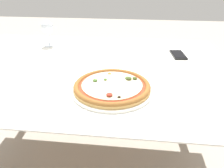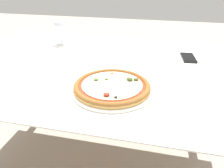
{
  "view_description": "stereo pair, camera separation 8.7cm",
  "coord_description": "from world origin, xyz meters",
  "px_view_note": "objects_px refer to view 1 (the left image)",
  "views": [
    {
      "loc": [
        0.25,
        -1.01,
        1.16
      ],
      "look_at": [
        0.17,
        -0.24,
        0.76
      ],
      "focal_mm": 35.0,
      "sensor_mm": 36.0,
      "label": 1
    },
    {
      "loc": [
        0.34,
        -1.0,
        1.16
      ],
      "look_at": [
        0.17,
        -0.24,
        0.76
      ],
      "focal_mm": 35.0,
      "sensor_mm": 36.0,
      "label": 2
    }
  ],
  "objects_px": {
    "wine_glass_far_left": "(47,28)",
    "cell_phone": "(178,55)",
    "pizza_plate": "(112,87)",
    "dining_table": "(86,79)"
  },
  "relations": [
    {
      "from": "dining_table",
      "to": "pizza_plate",
      "type": "relative_size",
      "value": 4.51
    },
    {
      "from": "wine_glass_far_left",
      "to": "cell_phone",
      "type": "relative_size",
      "value": 1.07
    },
    {
      "from": "cell_phone",
      "to": "wine_glass_far_left",
      "type": "bearing_deg",
      "value": 172.94
    },
    {
      "from": "wine_glass_far_left",
      "to": "cell_phone",
      "type": "xyz_separation_m",
      "value": [
        0.8,
        -0.1,
        -0.11
      ]
    },
    {
      "from": "pizza_plate",
      "to": "wine_glass_far_left",
      "type": "distance_m",
      "value": 0.73
    },
    {
      "from": "pizza_plate",
      "to": "wine_glass_far_left",
      "type": "relative_size",
      "value": 2.05
    },
    {
      "from": "dining_table",
      "to": "pizza_plate",
      "type": "distance_m",
      "value": 0.31
    },
    {
      "from": "pizza_plate",
      "to": "dining_table",
      "type": "bearing_deg",
      "value": 124.19
    },
    {
      "from": "pizza_plate",
      "to": "cell_phone",
      "type": "bearing_deg",
      "value": 53.78
    },
    {
      "from": "dining_table",
      "to": "pizza_plate",
      "type": "bearing_deg",
      "value": -55.81
    }
  ]
}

